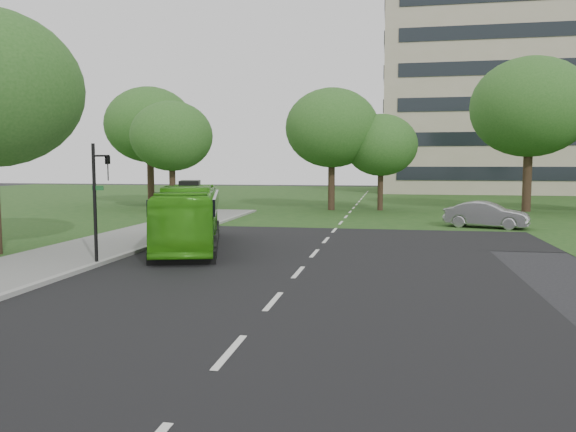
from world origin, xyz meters
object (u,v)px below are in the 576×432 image
object	(u,v)px
tree_park_f	(150,125)
bus	(189,217)
tree_park_b	(332,128)
traffic_light	(98,194)
sedan	(486,215)
tree_park_d	(530,107)
tree_park_c	(381,145)
tree_park_a	(172,136)
office_building	(542,95)

from	to	relation	value
tree_park_f	bus	size ratio (longest dim) A/B	1.07
tree_park_b	traffic_light	world-z (taller)	tree_park_b
sedan	traffic_light	bearing A→B (deg)	151.89
tree_park_d	tree_park_f	bearing A→B (deg)	177.22
tree_park_c	bus	world-z (taller)	tree_park_c
tree_park_a	tree_park_f	world-z (taller)	tree_park_f
tree_park_f	sedan	xyz separation A→B (m)	(26.01, -13.41, -6.22)
tree_park_b	tree_park_d	bearing A→B (deg)	4.54
tree_park_a	sedan	size ratio (longest dim) A/B	1.88
tree_park_d	traffic_light	world-z (taller)	tree_park_d
tree_park_b	tree_park_d	distance (m)	14.75
tree_park_d	tree_park_f	size ratio (longest dim) A/B	1.12
tree_park_c	tree_park_d	size ratio (longest dim) A/B	0.64
office_building	tree_park_b	size ratio (longest dim) A/B	4.26
tree_park_c	traffic_light	bearing A→B (deg)	-109.61
tree_park_c	tree_park_f	world-z (taller)	tree_park_f
tree_park_a	tree_park_d	xyz separation A→B (m)	(26.86, 3.27, 2.05)
tree_park_f	sedan	distance (m)	29.92
sedan	traffic_light	distance (m)	21.42
bus	tree_park_b	bearing A→B (deg)	62.86
office_building	tree_park_b	xyz separation A→B (m)	(-23.54, -34.36, -6.15)
tree_park_d	sedan	xyz separation A→B (m)	(-4.78, -11.91, -7.04)
tree_park_a	tree_park_f	distance (m)	6.29
sedan	tree_park_a	bearing A→B (deg)	86.43
office_building	bus	xyz separation A→B (m)	(-27.46, -55.27, -11.17)
tree_park_a	traffic_light	xyz separation A→B (m)	(6.75, -23.50, -3.22)
tree_park_d	bus	world-z (taller)	tree_park_d
tree_park_c	tree_park_f	bearing A→B (deg)	173.34
tree_park_c	traffic_light	xyz separation A→B (m)	(-9.24, -25.93, -2.51)
tree_park_a	tree_park_b	bearing A→B (deg)	9.77
office_building	tree_park_b	bearing A→B (deg)	-124.42
traffic_light	tree_park_d	bearing A→B (deg)	74.13
tree_park_b	sedan	world-z (taller)	tree_park_b
bus	tree_park_f	bearing A→B (deg)	100.91
tree_park_c	tree_park_d	xyz separation A→B (m)	(10.87, 0.83, 2.75)
tree_park_a	tree_park_b	world-z (taller)	tree_park_b
sedan	tree_park_c	bearing A→B (deg)	46.62
tree_park_a	tree_park_d	world-z (taller)	tree_park_d
tree_park_a	tree_park_b	xyz separation A→B (m)	(12.23, 2.11, 0.62)
bus	traffic_light	bearing A→B (deg)	-125.02
tree_park_c	bus	distance (m)	22.89
tree_park_b	tree_park_f	size ratio (longest dim) A/B	0.92
tree_park_d	traffic_light	xyz separation A→B (m)	(-20.11, -26.76, -5.27)
tree_park_a	tree_park_d	bearing A→B (deg)	6.93
tree_park_c	sedan	bearing A→B (deg)	-61.19
office_building	tree_park_a	size ratio (longest dim) A/B	4.75
office_building	traffic_light	bearing A→B (deg)	-115.83
sedan	tree_park_f	bearing A→B (deg)	80.54
office_building	bus	distance (m)	62.72
tree_park_d	tree_park_b	bearing A→B (deg)	-175.46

